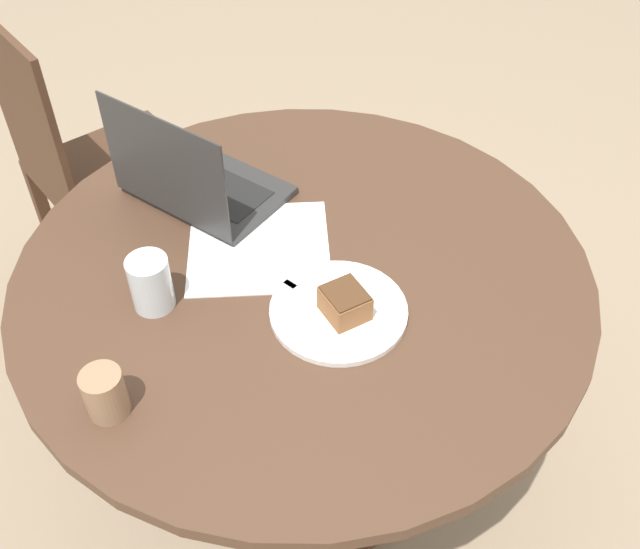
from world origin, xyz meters
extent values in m
plane|color=gray|center=(0.00, 0.00, 0.00)|extent=(12.00, 12.00, 0.00)
cylinder|color=#4C3323|center=(0.00, 0.00, 0.01)|extent=(0.57, 0.57, 0.02)
cylinder|color=#4C3323|center=(0.00, 0.00, 0.36)|extent=(0.11, 0.11, 0.68)
cylinder|color=#4C3323|center=(0.00, 0.00, 0.71)|extent=(1.14, 1.14, 0.03)
cube|color=#472D1E|center=(0.79, -0.32, 0.47)|extent=(0.55, 0.55, 0.02)
cube|color=#472D1E|center=(0.86, -0.14, 0.72)|extent=(0.36, 0.16, 0.48)
cube|color=#472D1E|center=(0.89, -0.57, 0.23)|extent=(0.05, 0.05, 0.46)
cube|color=#472D1E|center=(0.54, -0.43, 0.23)|extent=(0.05, 0.05, 0.46)
cube|color=#472D1E|center=(1.04, -0.22, 0.23)|extent=(0.05, 0.05, 0.46)
cube|color=#472D1E|center=(0.68, -0.07, 0.23)|extent=(0.05, 0.05, 0.46)
cube|color=white|center=(0.11, -0.01, 0.73)|extent=(0.38, 0.38, 0.00)
cylinder|color=white|center=(-0.12, 0.07, 0.73)|extent=(0.26, 0.26, 0.01)
cube|color=brown|center=(-0.13, 0.08, 0.77)|extent=(0.10, 0.10, 0.05)
cube|color=#4D311C|center=(-0.13, 0.08, 0.79)|extent=(0.10, 0.10, 0.00)
cube|color=silver|center=(-0.08, 0.08, 0.74)|extent=(0.17, 0.05, 0.00)
cube|color=silver|center=(-0.01, 0.07, 0.74)|extent=(0.03, 0.03, 0.00)
cylinder|color=#997556|center=(0.11, 0.44, 0.77)|extent=(0.07, 0.07, 0.09)
cylinder|color=silver|center=(0.19, 0.22, 0.78)|extent=(0.08, 0.08, 0.11)
cube|color=#2D2D2D|center=(0.29, -0.11, 0.74)|extent=(0.34, 0.25, 0.02)
cube|color=black|center=(0.29, -0.11, 0.75)|extent=(0.28, 0.15, 0.00)
cube|color=#2D2D2D|center=(0.31, 0.01, 0.86)|extent=(0.32, 0.04, 0.23)
cube|color=black|center=(0.31, 0.00, 0.86)|extent=(0.30, 0.04, 0.22)
camera|label=1|loc=(-0.54, 0.90, 1.75)|focal=42.00mm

